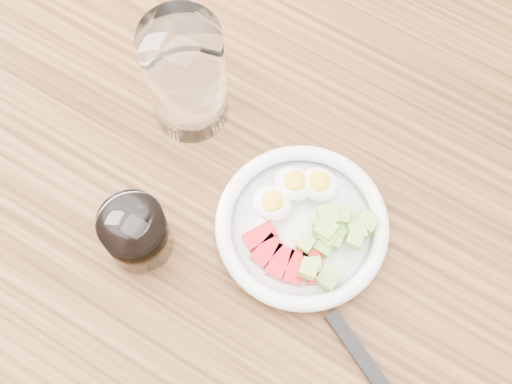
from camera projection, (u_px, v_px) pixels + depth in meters
ground at (258, 329)px, 1.51m from camera, size 4.00×4.00×0.00m
dining_table at (259, 239)px, 0.88m from camera, size 1.50×0.90×0.77m
bowl at (303, 225)px, 0.76m from camera, size 0.19×0.19×0.05m
fork at (378, 381)px, 0.72m from camera, size 0.21×0.11×0.01m
water_glass at (186, 77)px, 0.76m from camera, size 0.09×0.09×0.15m
coffee_glass at (136, 233)px, 0.74m from camera, size 0.07×0.07×0.08m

